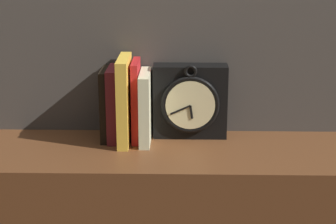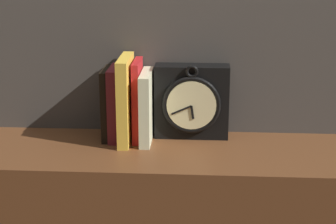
{
  "view_description": "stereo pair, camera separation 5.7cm",
  "coord_description": "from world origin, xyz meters",
  "px_view_note": "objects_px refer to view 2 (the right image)",
  "views": [
    {
      "loc": [
        0.03,
        -1.34,
        1.31
      ],
      "look_at": [
        0.0,
        0.0,
        0.9
      ],
      "focal_mm": 60.0,
      "sensor_mm": 36.0,
      "label": 1
    },
    {
      "loc": [
        0.09,
        -1.34,
        1.31
      ],
      "look_at": [
        0.0,
        0.0,
        0.9
      ],
      "focal_mm": 60.0,
      "sensor_mm": 36.0,
      "label": 2
    }
  ],
  "objects_px": {
    "book_slot0_black": "(107,104)",
    "book_slot2_yellow": "(126,100)",
    "book_slot4_cream": "(147,107)",
    "clock": "(192,102)",
    "book_slot3_red": "(138,100)",
    "book_slot1_maroon": "(115,103)"
  },
  "relations": [
    {
      "from": "book_slot0_black",
      "to": "book_slot2_yellow",
      "type": "distance_m",
      "value": 0.06
    },
    {
      "from": "book_slot2_yellow",
      "to": "book_slot4_cream",
      "type": "height_order",
      "value": "book_slot2_yellow"
    },
    {
      "from": "book_slot2_yellow",
      "to": "book_slot4_cream",
      "type": "xyz_separation_m",
      "value": [
        0.05,
        0.0,
        -0.02
      ]
    },
    {
      "from": "clock",
      "to": "book_slot4_cream",
      "type": "bearing_deg",
      "value": -162.78
    },
    {
      "from": "book_slot4_cream",
      "to": "book_slot0_black",
      "type": "bearing_deg",
      "value": 171.19
    },
    {
      "from": "clock",
      "to": "book_slot3_red",
      "type": "bearing_deg",
      "value": -171.08
    },
    {
      "from": "book_slot1_maroon",
      "to": "book_slot3_red",
      "type": "height_order",
      "value": "book_slot3_red"
    },
    {
      "from": "book_slot0_black",
      "to": "book_slot3_red",
      "type": "bearing_deg",
      "value": -1.8
    },
    {
      "from": "book_slot3_red",
      "to": "book_slot4_cream",
      "type": "distance_m",
      "value": 0.03
    },
    {
      "from": "book_slot0_black",
      "to": "book_slot2_yellow",
      "type": "height_order",
      "value": "book_slot2_yellow"
    },
    {
      "from": "book_slot3_red",
      "to": "book_slot4_cream",
      "type": "height_order",
      "value": "book_slot3_red"
    },
    {
      "from": "book_slot2_yellow",
      "to": "book_slot3_red",
      "type": "xyz_separation_m",
      "value": [
        0.03,
        0.02,
        -0.01
      ]
    },
    {
      "from": "clock",
      "to": "book_slot0_black",
      "type": "relative_size",
      "value": 1.08
    },
    {
      "from": "clock",
      "to": "book_slot3_red",
      "type": "height_order",
      "value": "book_slot3_red"
    },
    {
      "from": "clock",
      "to": "book_slot0_black",
      "type": "distance_m",
      "value": 0.23
    },
    {
      "from": "book_slot4_cream",
      "to": "book_slot3_red",
      "type": "bearing_deg",
      "value": 150.96
    },
    {
      "from": "book_slot4_cream",
      "to": "book_slot2_yellow",
      "type": "bearing_deg",
      "value": -174.86
    },
    {
      "from": "clock",
      "to": "book_slot2_yellow",
      "type": "distance_m",
      "value": 0.18
    },
    {
      "from": "book_slot2_yellow",
      "to": "book_slot4_cream",
      "type": "bearing_deg",
      "value": 5.14
    },
    {
      "from": "book_slot0_black",
      "to": "book_slot3_red",
      "type": "xyz_separation_m",
      "value": [
        0.08,
        -0.0,
        0.01
      ]
    },
    {
      "from": "book_slot1_maroon",
      "to": "clock",
      "type": "bearing_deg",
      "value": 6.64
    },
    {
      "from": "book_slot2_yellow",
      "to": "book_slot4_cream",
      "type": "distance_m",
      "value": 0.06
    }
  ]
}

